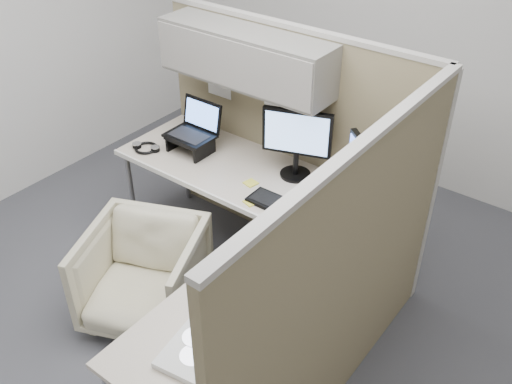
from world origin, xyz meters
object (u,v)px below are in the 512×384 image
Objects in this scene: desk at (247,226)px; keyboard at (285,208)px; office_chair at (143,271)px; monitor_left at (297,138)px.

keyboard is at bearing 62.26° from desk.
monitor_left reaches higher than office_chair.
monitor_left reaches higher than keyboard.
monitor_left is 0.46m from keyboard.
office_chair is 0.96m from keyboard.
monitor_left reaches higher than desk.
desk is 0.72m from office_chair.
monitor_left is (0.45, 0.97, 0.65)m from office_chair.
desk is 0.26m from keyboard.
monitor_left is at bearing 94.31° from desk.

